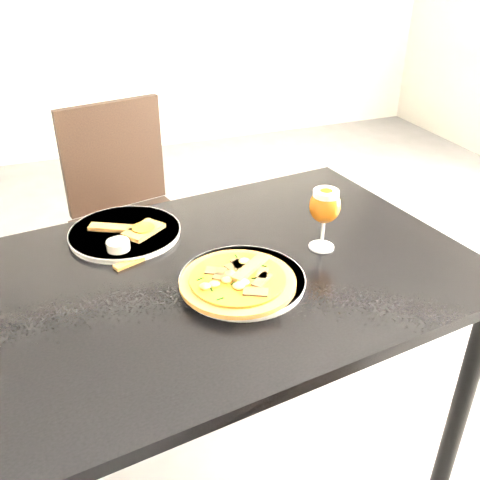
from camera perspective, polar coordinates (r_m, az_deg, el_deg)
name	(u,v)px	position (r m, az deg, el deg)	size (l,w,h in m)	color
ground	(289,476)	(1.79, 5.24, -23.82)	(6.00, 6.00, 0.00)	#545456
dining_table	(219,300)	(1.31, -2.21, -6.40)	(1.29, 0.94, 0.75)	black
chair_far	(132,214)	(2.10, -11.49, 2.71)	(0.50, 0.50, 0.90)	black
plate_main	(242,280)	(1.21, 0.25, -4.34)	(0.28, 0.28, 0.02)	white
pizza	(238,280)	(1.18, -0.23, -4.30)	(0.26, 0.26, 0.03)	brown
plate_second	(125,233)	(1.43, -12.17, 0.75)	(0.29, 0.29, 0.02)	white
crust_scraps	(133,229)	(1.41, -11.32, 1.15)	(0.20, 0.14, 0.01)	brown
loose_crust	(133,261)	(1.31, -11.31, -2.22)	(0.10, 0.02, 0.01)	brown
sauce_cup	(118,247)	(1.34, -12.84, -0.76)	(0.06, 0.06, 0.04)	beige
beer_glass	(325,206)	(1.31, 9.05, 3.58)	(0.08, 0.08, 0.16)	silver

